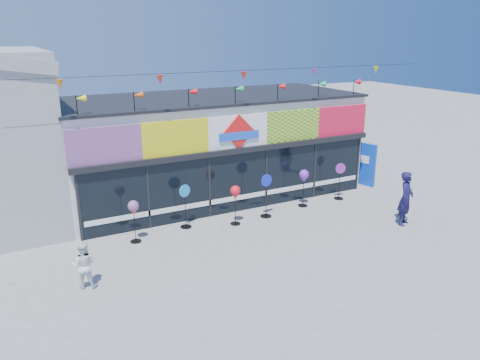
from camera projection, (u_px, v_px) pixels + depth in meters
ground at (287, 245)px, 15.08m from camera, size 80.00×80.00×0.00m
kite_shop at (210, 146)px, 19.49m from camera, size 16.00×5.70×5.31m
blue_sign at (366, 164)px, 20.78m from camera, size 0.39×0.95×1.90m
spinner_0 at (134, 209)px, 14.97m from camera, size 0.36×0.36×1.43m
spinner_1 at (185, 205)px, 16.20m from camera, size 0.43×0.40×1.57m
spinner_2 at (235, 194)px, 16.38m from camera, size 0.37×0.37×1.44m
spinner_3 at (266, 195)px, 17.15m from camera, size 0.46×0.42×1.64m
spinner_4 at (304, 177)px, 18.12m from camera, size 0.38×0.38×1.49m
spinner_5 at (340, 180)px, 19.03m from camera, size 0.42×0.39×1.52m
adult_man at (406, 198)px, 16.44m from camera, size 0.84×0.73×1.94m
child at (84, 265)px, 12.40m from camera, size 0.73×0.59×1.30m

